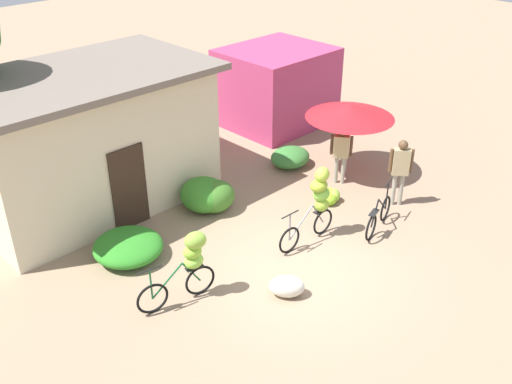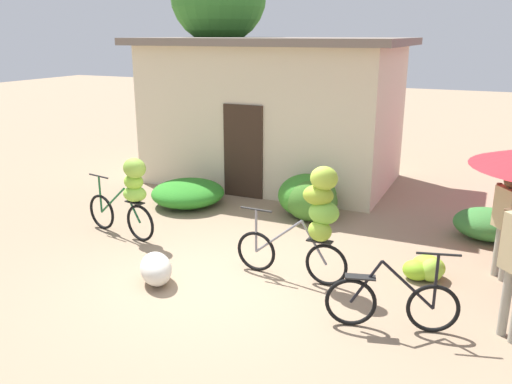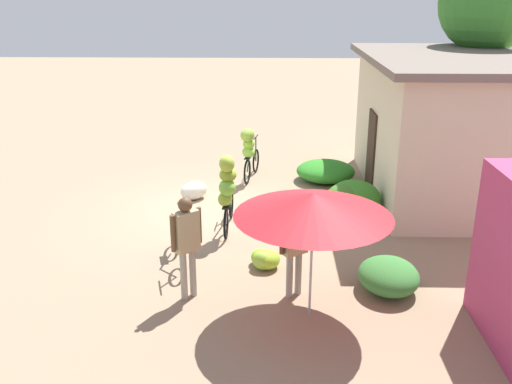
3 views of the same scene
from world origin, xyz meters
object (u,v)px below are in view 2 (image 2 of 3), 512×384
bicycle_leftmost (130,190)px  banana_pile_on_ground (426,268)px  person_vendor (507,216)px  bicycle_near_pile (314,215)px  produce_sack (156,269)px  building_low (273,110)px  bicycle_center_loaded (392,303)px

bicycle_leftmost → banana_pile_on_ground: bicycle_leftmost is taller
banana_pile_on_ground → person_vendor: (0.96, 0.47, 0.80)m
bicycle_near_pile → person_vendor: bearing=27.5°
produce_sack → building_low: bearing=96.7°
bicycle_center_loaded → building_low: bearing=124.5°
bicycle_near_pile → banana_pile_on_ground: size_ratio=2.51×
bicycle_near_pile → person_vendor: bicycle_near_pile is taller
bicycle_leftmost → person_vendor: size_ratio=1.04×
produce_sack → person_vendor: person_vendor is taller
building_low → bicycle_leftmost: 4.78m
bicycle_near_pile → produce_sack: (-2.01, -0.97, -0.79)m
building_low → bicycle_center_loaded: size_ratio=3.93×
building_low → person_vendor: (5.14, -3.71, -0.73)m
building_low → person_vendor: size_ratio=3.85×
building_low → bicycle_leftmost: bearing=-98.2°
building_low → produce_sack: building_low is taller
bicycle_near_pile → banana_pile_on_ground: bearing=28.2°
bicycle_near_pile → produce_sack: bearing=-154.3°
person_vendor → banana_pile_on_ground: bearing=-153.7°
bicycle_leftmost → produce_sack: bicycle_leftmost is taller
bicycle_near_pile → produce_sack: 2.37m
bicycle_leftmost → bicycle_center_loaded: bicycle_leftmost is taller
bicycle_center_loaded → banana_pile_on_ground: (0.20, 1.60, -0.19)m
building_low → bicycle_center_loaded: 7.14m
bicycle_near_pile → bicycle_center_loaded: bearing=-32.7°
bicycle_center_loaded → person_vendor: bearing=60.6°
bicycle_center_loaded → produce_sack: (-3.27, -0.16, -0.13)m
building_low → bicycle_near_pile: bearing=-61.4°
bicycle_leftmost → bicycle_near_pile: bicycle_near_pile is taller
bicycle_center_loaded → produce_sack: 3.28m
bicycle_near_pile → bicycle_leftmost: bearing=174.8°
building_low → bicycle_leftmost: (-0.67, -4.66, -0.81)m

